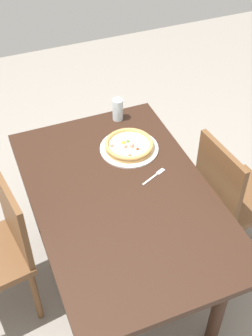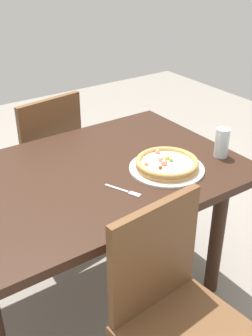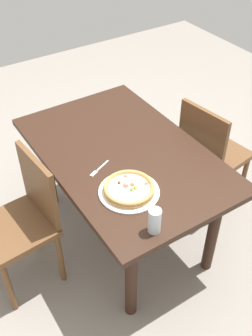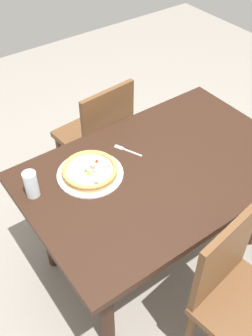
{
  "view_description": "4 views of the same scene",
  "coord_description": "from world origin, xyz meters",
  "px_view_note": "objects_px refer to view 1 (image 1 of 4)",
  "views": [
    {
      "loc": [
        1.46,
        -0.56,
        2.37
      ],
      "look_at": [
        -0.16,
        0.08,
        0.75
      ],
      "focal_mm": 47.85,
      "sensor_mm": 36.0,
      "label": 1
    },
    {
      "loc": [
        0.74,
        1.38,
        1.62
      ],
      "look_at": [
        -0.16,
        0.08,
        0.75
      ],
      "focal_mm": 44.73,
      "sensor_mm": 36.0,
      "label": 2
    },
    {
      "loc": [
        -1.62,
        1.02,
        2.23
      ],
      "look_at": [
        -0.16,
        0.08,
        0.75
      ],
      "focal_mm": 42.82,
      "sensor_mm": 36.0,
      "label": 3
    },
    {
      "loc": [
        -0.98,
        -1.06,
        2.08
      ],
      "look_at": [
        -0.16,
        0.08,
        0.75
      ],
      "focal_mm": 41.46,
      "sensor_mm": 36.0,
      "label": 4
    }
  ],
  "objects_px": {
    "chair_far": "(231,196)",
    "fork": "(155,175)",
    "dining_table": "(123,208)",
    "pizza": "(129,145)",
    "drinking_glass": "(118,110)",
    "plate": "(129,148)"
  },
  "relations": [
    {
      "from": "chair_far",
      "to": "fork",
      "type": "bearing_deg",
      "value": -107.39
    },
    {
      "from": "fork",
      "to": "drinking_glass",
      "type": "bearing_deg",
      "value": 66.44
    },
    {
      "from": "drinking_glass",
      "to": "fork",
      "type": "bearing_deg",
      "value": 0.45
    },
    {
      "from": "dining_table",
      "to": "drinking_glass",
      "type": "distance_m",
      "value": 0.66
    },
    {
      "from": "plate",
      "to": "drinking_glass",
      "type": "bearing_deg",
      "value": 171.55
    },
    {
      "from": "dining_table",
      "to": "drinking_glass",
      "type": "height_order",
      "value": "drinking_glass"
    },
    {
      "from": "pizza",
      "to": "fork",
      "type": "height_order",
      "value": "pizza"
    },
    {
      "from": "chair_far",
      "to": "plate",
      "type": "bearing_deg",
      "value": -130.33
    },
    {
      "from": "plate",
      "to": "chair_far",
      "type": "bearing_deg",
      "value": 54.68
    },
    {
      "from": "dining_table",
      "to": "pizza",
      "type": "relative_size",
      "value": 5.03
    },
    {
      "from": "chair_far",
      "to": "fork",
      "type": "xyz_separation_m",
      "value": [
        -0.1,
        -0.45,
        0.24
      ]
    },
    {
      "from": "pizza",
      "to": "fork",
      "type": "bearing_deg",
      "value": 10.67
    },
    {
      "from": "pizza",
      "to": "drinking_glass",
      "type": "height_order",
      "value": "drinking_glass"
    },
    {
      "from": "dining_table",
      "to": "pizza",
      "type": "bearing_deg",
      "value": 152.57
    },
    {
      "from": "chair_far",
      "to": "dining_table",
      "type": "bearing_deg",
      "value": -97.69
    },
    {
      "from": "chair_far",
      "to": "drinking_glass",
      "type": "xyz_separation_m",
      "value": [
        -0.64,
        -0.45,
        0.31
      ]
    },
    {
      "from": "fork",
      "to": "pizza",
      "type": "bearing_deg",
      "value": 76.67
    },
    {
      "from": "dining_table",
      "to": "chair_far",
      "type": "relative_size",
      "value": 1.56
    },
    {
      "from": "pizza",
      "to": "fork",
      "type": "distance_m",
      "value": 0.26
    },
    {
      "from": "chair_far",
      "to": "pizza",
      "type": "height_order",
      "value": "chair_far"
    },
    {
      "from": "pizza",
      "to": "drinking_glass",
      "type": "bearing_deg",
      "value": 171.48
    },
    {
      "from": "chair_far",
      "to": "drinking_glass",
      "type": "bearing_deg",
      "value": -149.75
    }
  ]
}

